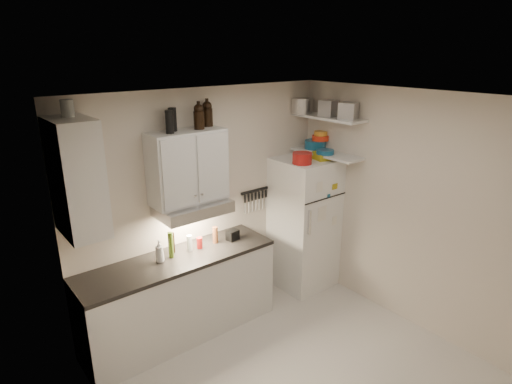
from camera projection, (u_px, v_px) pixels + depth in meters
floor at (294, 372)px, 4.16m from camera, size 3.20×3.00×0.02m
ceiling at (303, 98)px, 3.33m from camera, size 3.20×3.00×0.02m
back_wall at (205, 204)px, 4.86m from camera, size 3.20×0.02×2.60m
left_wall at (120, 319)px, 2.79m from camera, size 0.02×3.00×2.60m
right_wall at (403, 209)px, 4.70m from camera, size 0.02×3.00×2.60m
base_cabinet at (180, 298)px, 4.58m from camera, size 2.10×0.60×0.88m
countertop at (178, 259)px, 4.43m from camera, size 2.10×0.62×0.04m
upper_cabinet at (188, 167)px, 4.39m from camera, size 0.80×0.33×0.75m
side_cabinet at (77, 178)px, 3.57m from camera, size 0.33×0.55×1.00m
range_hood at (193, 208)px, 4.48m from camera, size 0.76×0.46×0.12m
fridge at (304, 223)px, 5.49m from camera, size 0.70×0.68×1.70m
shelf_hi at (328, 118)px, 5.08m from camera, size 0.30×0.95×0.03m
shelf_lo at (326, 154)px, 5.22m from camera, size 0.30×0.95×0.03m
knife_strip at (255, 191)px, 5.25m from camera, size 0.42×0.02×0.03m
dutch_oven at (302, 158)px, 4.97m from camera, size 0.29×0.29×0.13m
book_stack at (322, 156)px, 5.19m from camera, size 0.24×0.28×0.08m
spice_jar at (309, 155)px, 5.16m from camera, size 0.07×0.07×0.11m
stock_pot at (302, 106)px, 5.27m from camera, size 0.29×0.29×0.19m
tin_a at (328, 108)px, 5.03m from camera, size 0.23×0.21×0.19m
tin_b at (348, 111)px, 4.84m from camera, size 0.24×0.24×0.19m
bowl_teal at (315, 144)px, 5.40m from camera, size 0.27×0.27×0.11m
bowl_orange at (320, 138)px, 5.37m from camera, size 0.21×0.21×0.06m
bowl_yellow at (321, 133)px, 5.35m from camera, size 0.17×0.17×0.05m
plates at (325, 152)px, 5.12m from camera, size 0.25×0.25×0.05m
growler_a at (199, 116)px, 4.30m from camera, size 0.14×0.14×0.26m
growler_b at (207, 113)px, 4.47m from camera, size 0.12×0.12×0.27m
thermos_a at (173, 119)px, 4.20m from camera, size 0.10×0.10×0.23m
thermos_b at (169, 122)px, 4.08m from camera, size 0.08×0.08×0.22m
side_jar at (67, 108)px, 3.46m from camera, size 0.13×0.13×0.14m
soap_bottle at (159, 250)px, 4.30m from camera, size 0.11×0.11×0.26m
pepper_mill at (215, 235)px, 4.74m from camera, size 0.07×0.07×0.19m
oil_bottle at (171, 245)px, 4.39m from camera, size 0.07×0.07×0.28m
vinegar_bottle at (173, 243)px, 4.51m from camera, size 0.05×0.05×0.23m
clear_bottle at (189, 243)px, 4.56m from camera, size 0.07×0.07×0.17m
red_jar at (200, 243)px, 4.62m from camera, size 0.08×0.08×0.12m
caddy at (233, 235)px, 4.83m from camera, size 0.15×0.12×0.11m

